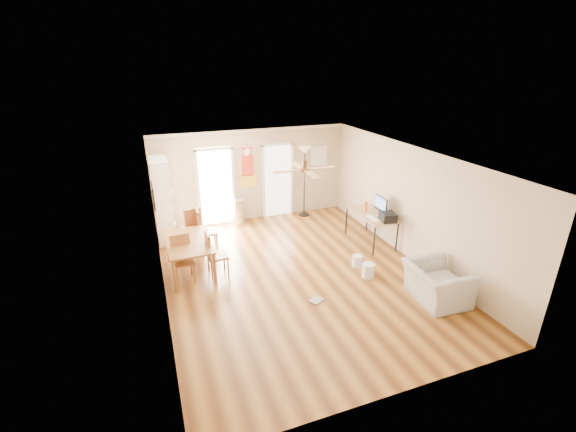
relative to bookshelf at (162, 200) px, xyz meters
name	(u,v)px	position (x,y,z in m)	size (l,w,h in m)	color
floor	(298,275)	(2.52, -2.86, -1.07)	(7.00, 7.00, 0.00)	brown
ceiling	(299,157)	(2.52, -2.86, 1.53)	(5.50, 7.00, 0.00)	silver
wall_back	(252,175)	(2.52, 0.64, 0.23)	(5.50, 0.04, 2.60)	beige
wall_front	(401,318)	(2.52, -6.36, 0.23)	(5.50, 0.04, 2.60)	beige
wall_left	(158,240)	(-0.23, -2.86, 0.23)	(0.04, 7.00, 2.60)	beige
wall_right	(410,203)	(5.27, -2.86, 0.23)	(0.04, 7.00, 2.60)	beige
crown_molding	(299,159)	(2.52, -2.86, 1.49)	(5.50, 7.00, 0.08)	white
kitchen_doorway	(216,188)	(1.47, 0.62, -0.02)	(0.90, 0.10, 2.10)	white
bathroom_doorway	(278,181)	(3.27, 0.62, -0.02)	(0.80, 0.10, 2.10)	white
wall_decal	(248,167)	(2.39, 0.62, 0.48)	(0.46, 0.03, 1.10)	red
ac_grille	(319,156)	(4.57, 0.61, 0.63)	(0.50, 0.04, 0.60)	white
framed_poster	(153,195)	(-0.21, -1.46, 0.63)	(0.04, 0.66, 0.48)	black
ceiling_fan	(305,170)	(2.52, -3.16, 1.36)	(1.24, 1.24, 0.20)	#593819
bookshelf	(162,200)	(0.00, 0.00, 0.00)	(0.43, 0.96, 2.13)	white
dining_table	(190,257)	(0.37, -1.95, -0.69)	(0.91, 1.52, 0.76)	#9B6232
dining_chair_right_a	(207,230)	(0.92, -0.97, -0.54)	(0.43, 0.43, 1.06)	#A97036
dining_chair_right_b	(217,254)	(0.92, -2.23, -0.57)	(0.41, 0.41, 1.00)	olive
dining_chair_near	(183,260)	(0.20, -2.26, -0.57)	(0.41, 0.41, 0.99)	#9E5C33
dining_chair_far	(191,226)	(0.57, -0.56, -0.56)	(0.42, 0.42, 1.02)	#955630
trash_can	(239,211)	(2.01, 0.37, -0.70)	(0.34, 0.34, 0.73)	silver
torchiere_lamp	(304,182)	(3.99, 0.31, -0.03)	(0.39, 0.39, 2.07)	black
computer_desk	(371,228)	(4.86, -1.98, -0.68)	(0.72, 1.44, 0.77)	tan
imac	(380,206)	(4.99, -2.13, -0.06)	(0.07, 0.52, 0.48)	black
keyboard	(373,218)	(4.72, -2.26, -0.29)	(0.14, 0.43, 0.02)	white
printer	(388,217)	(4.97, -2.50, -0.20)	(0.34, 0.39, 0.20)	black
orange_bottle	(366,206)	(4.82, -1.73, -0.18)	(0.08, 0.08, 0.24)	orange
wastebasket_a	(368,270)	(3.90, -3.47, -0.91)	(0.27, 0.27, 0.31)	silver
wastebasket_b	(357,261)	(3.91, -2.99, -0.93)	(0.23, 0.23, 0.27)	silver
floor_cloth	(316,300)	(2.49, -3.92, -1.05)	(0.25, 0.19, 0.04)	gray
armchair	(437,283)	(4.67, -4.67, -0.70)	(1.12, 0.98, 0.73)	#ADAEA8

